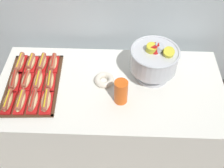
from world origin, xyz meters
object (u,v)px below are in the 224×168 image
(buffet_table, at_px, (110,119))
(hot_dog_2, at_px, (33,101))
(hot_dog_0, at_px, (8,101))
(donut, at_px, (104,80))
(hot_dog_5, at_px, (26,81))
(cup_stack, at_px, (121,92))
(hot_dog_7, at_px, (50,81))
(hot_dog_11, at_px, (53,63))
(serving_tray, at_px, (33,84))
(hot_dog_9, at_px, (31,63))
(hot_dog_1, at_px, (21,101))
(hot_dog_4, at_px, (14,81))
(hot_dog_10, at_px, (42,63))
(hot_dog_3, at_px, (46,101))
(hot_dog_6, at_px, (38,81))
(hot_dog_8, at_px, (20,63))
(punch_bowl, at_px, (154,59))

(buffet_table, relative_size, hot_dog_2, 8.58)
(hot_dog_0, relative_size, donut, 1.33)
(hot_dog_5, relative_size, cup_stack, 0.96)
(hot_dog_7, relative_size, hot_dog_11, 1.08)
(serving_tray, distance_m, cup_stack, 0.58)
(hot_dog_9, relative_size, cup_stack, 0.98)
(hot_dog_1, xyz_separation_m, hot_dog_11, (0.13, 0.34, 0.00))
(hot_dog_2, height_order, hot_dog_9, hot_dog_9)
(buffet_table, bearing_deg, hot_dog_4, -179.32)
(hot_dog_0, height_order, hot_dog_10, hot_dog_10)
(cup_stack, bearing_deg, hot_dog_1, -174.53)
(hot_dog_3, bearing_deg, hot_dog_10, 105.58)
(hot_dog_6, xyz_separation_m, hot_dog_9, (-0.08, 0.16, 0.00))
(buffet_table, bearing_deg, hot_dog_10, 160.45)
(hot_dog_1, height_order, hot_dog_10, hot_dog_10)
(hot_dog_8, bearing_deg, hot_dog_3, -52.94)
(hot_dog_8, bearing_deg, hot_dog_6, -44.95)
(hot_dog_4, relative_size, hot_dog_5, 1.21)
(hot_dog_10, bearing_deg, hot_dog_7, -62.78)
(hot_dog_1, xyz_separation_m, hot_dog_10, (0.06, 0.33, 0.00))
(hot_dog_6, distance_m, cup_stack, 0.54)
(serving_tray, bearing_deg, buffet_table, 0.21)
(hot_dog_0, relative_size, hot_dog_9, 1.09)
(hot_dog_9, height_order, hot_dog_10, hot_dog_9)
(hot_dog_2, bearing_deg, hot_dog_1, -177.23)
(cup_stack, bearing_deg, hot_dog_6, 168.00)
(serving_tray, distance_m, hot_dog_7, 0.12)
(serving_tray, distance_m, hot_dog_5, 0.05)
(hot_dog_0, xyz_separation_m, hot_dog_1, (0.07, 0.00, -0.00))
(hot_dog_4, distance_m, hot_dog_7, 0.23)
(hot_dog_1, height_order, hot_dog_2, same)
(serving_tray, height_order, hot_dog_9, hot_dog_9)
(hot_dog_11, xyz_separation_m, punch_bowl, (0.66, -0.07, 0.12))
(hot_dog_10, bearing_deg, hot_dog_4, -129.50)
(buffet_table, relative_size, hot_dog_3, 8.16)
(buffet_table, relative_size, hot_dog_11, 9.22)
(serving_tray, relative_size, hot_dog_11, 3.41)
(hot_dog_3, height_order, hot_dog_5, hot_dog_5)
(buffet_table, xyz_separation_m, hot_dog_4, (-0.61, -0.01, 0.39))
(hot_dog_1, relative_size, hot_dog_3, 0.97)
(hot_dog_8, bearing_deg, hot_dog_0, -87.23)
(hot_dog_11, height_order, cup_stack, cup_stack)
(hot_dog_9, bearing_deg, hot_dog_6, -62.78)
(hot_dog_4, bearing_deg, hot_dog_3, -33.48)
(hot_dog_1, relative_size, hot_dog_11, 1.10)
(hot_dog_0, relative_size, hot_dog_8, 0.93)
(hot_dog_1, xyz_separation_m, hot_dog_8, (-0.09, 0.33, 0.00))
(buffet_table, distance_m, hot_dog_2, 0.62)
(hot_dog_6, bearing_deg, hot_dog_0, -129.50)
(hot_dog_0, xyz_separation_m, donut, (0.56, 0.21, -0.02))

